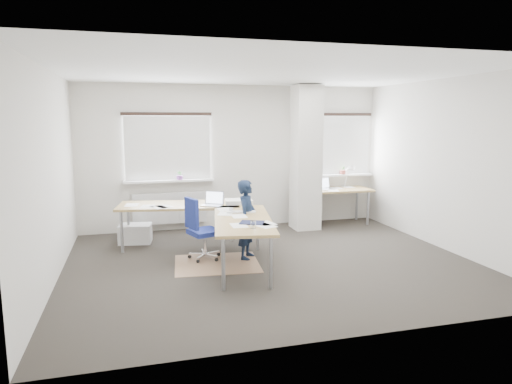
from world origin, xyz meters
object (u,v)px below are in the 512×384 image
object	(u,v)px
task_chair	(203,242)
desk_main	(212,213)
desk_side	(336,191)
person	(247,219)

from	to	relation	value
task_chair	desk_main	bearing A→B (deg)	19.90
desk_side	task_chair	world-z (taller)	desk_side
task_chair	person	xyz separation A→B (m)	(0.68, -0.12, 0.34)
desk_side	task_chair	bearing A→B (deg)	-149.22
person	task_chair	bearing A→B (deg)	110.14
desk_main	task_chair	world-z (taller)	task_chair
desk_side	task_chair	xyz separation A→B (m)	(-3.03, -1.71, -0.41)
person	desk_side	bearing A→B (deg)	-22.12
desk_main	desk_side	size ratio (longest dim) A/B	2.10
task_chair	person	distance (m)	0.77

